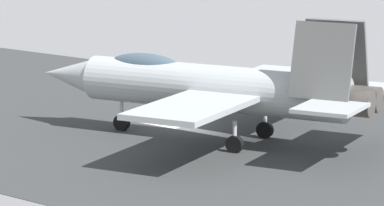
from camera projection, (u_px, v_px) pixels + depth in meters
ground_plane at (181, 128)px, 51.12m from camera, size 400.00×400.00×0.00m
runway_strip at (181, 128)px, 51.10m from camera, size 240.00×26.00×0.02m
fighter_jet at (212, 86)px, 48.04m from camera, size 17.20×14.48×5.68m
marker_cone_mid at (245, 74)px, 64.84m from camera, size 0.44×0.44×0.55m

